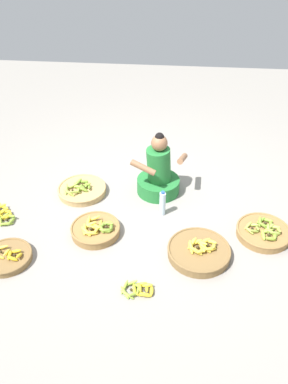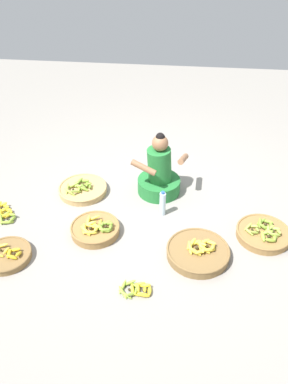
{
  "view_description": "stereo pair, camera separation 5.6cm",
  "coord_description": "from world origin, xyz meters",
  "px_view_note": "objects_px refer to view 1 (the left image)",
  "views": [
    {
      "loc": [
        0.32,
        -3.5,
        2.84
      ],
      "look_at": [
        0.0,
        -0.2,
        0.35
      ],
      "focal_mm": 35.7,
      "sensor_mm": 36.0,
      "label": 1
    },
    {
      "loc": [
        0.38,
        -3.49,
        2.84
      ],
      "look_at": [
        0.0,
        -0.2,
        0.35
      ],
      "focal_mm": 35.7,
      "sensor_mm": 36.0,
      "label": 2
    }
  ],
  "objects_px": {
    "vendor_woman_front": "(159,174)",
    "banana_basket_back_right": "(96,229)",
    "banana_basket_front_left": "(7,257)",
    "loose_bananas_back_left": "(3,214)",
    "loose_bananas_front_right": "(138,290)",
    "water_bottle": "(162,204)",
    "banana_basket_mid_right": "(82,190)",
    "banana_basket_front_center": "(264,232)",
    "banana_basket_back_center": "(199,251)"
  },
  "relations": [
    {
      "from": "banana_basket_back_center",
      "to": "banana_basket_back_right",
      "type": "height_order",
      "value": "banana_basket_back_center"
    },
    {
      "from": "banana_basket_mid_right",
      "to": "banana_basket_back_right",
      "type": "bearing_deg",
      "value": -65.91
    },
    {
      "from": "loose_bananas_front_right",
      "to": "water_bottle",
      "type": "height_order",
      "value": "water_bottle"
    },
    {
      "from": "loose_bananas_front_right",
      "to": "loose_bananas_back_left",
      "type": "height_order",
      "value": "loose_bananas_back_left"
    },
    {
      "from": "water_bottle",
      "to": "banana_basket_mid_right",
      "type": "bearing_deg",
      "value": 162.97
    },
    {
      "from": "banana_basket_back_right",
      "to": "banana_basket_back_center",
      "type": "bearing_deg",
      "value": -11.06
    },
    {
      "from": "banana_basket_front_center",
      "to": "loose_bananas_front_right",
      "type": "bearing_deg",
      "value": -145.17
    },
    {
      "from": "banana_basket_back_center",
      "to": "banana_basket_front_left",
      "type": "distance_m",
      "value": 1.92
    },
    {
      "from": "vendor_woman_front",
      "to": "banana_basket_back_center",
      "type": "relative_size",
      "value": 1.27
    },
    {
      "from": "banana_basket_mid_right",
      "to": "water_bottle",
      "type": "bearing_deg",
      "value": -17.03
    },
    {
      "from": "vendor_woman_front",
      "to": "loose_bananas_back_left",
      "type": "xyz_separation_m",
      "value": [
        -1.73,
        -0.64,
        -0.23
      ]
    },
    {
      "from": "banana_basket_back_center",
      "to": "banana_basket_back_right",
      "type": "xyz_separation_m",
      "value": [
        -1.1,
        0.21,
        0.0
      ]
    },
    {
      "from": "banana_basket_mid_right",
      "to": "banana_basket_back_right",
      "type": "height_order",
      "value": "banana_basket_back_right"
    },
    {
      "from": "loose_bananas_back_left",
      "to": "banana_basket_front_center",
      "type": "bearing_deg",
      "value": -0.94
    },
    {
      "from": "banana_basket_front_center",
      "to": "water_bottle",
      "type": "distance_m",
      "value": 1.13
    },
    {
      "from": "banana_basket_back_center",
      "to": "banana_basket_front_left",
      "type": "relative_size",
      "value": 1.28
    },
    {
      "from": "banana_basket_back_right",
      "to": "banana_basket_front_left",
      "type": "bearing_deg",
      "value": -149.88
    },
    {
      "from": "vendor_woman_front",
      "to": "banana_basket_front_center",
      "type": "relative_size",
      "value": 1.41
    },
    {
      "from": "banana_basket_back_center",
      "to": "banana_basket_front_center",
      "type": "relative_size",
      "value": 1.11
    },
    {
      "from": "banana_basket_mid_right",
      "to": "water_bottle",
      "type": "relative_size",
      "value": 1.85
    },
    {
      "from": "vendor_woman_front",
      "to": "banana_basket_back_right",
      "type": "relative_size",
      "value": 1.53
    },
    {
      "from": "loose_bananas_front_right",
      "to": "water_bottle",
      "type": "distance_m",
      "value": 1.14
    },
    {
      "from": "vendor_woman_front",
      "to": "loose_bananas_front_right",
      "type": "xyz_separation_m",
      "value": [
        -0.08,
        -1.56,
        -0.23
      ]
    },
    {
      "from": "vendor_woman_front",
      "to": "water_bottle",
      "type": "bearing_deg",
      "value": -80.21
    },
    {
      "from": "water_bottle",
      "to": "banana_basket_back_right",
      "type": "bearing_deg",
      "value": -150.09
    },
    {
      "from": "water_bottle",
      "to": "vendor_woman_front",
      "type": "bearing_deg",
      "value": 99.79
    },
    {
      "from": "loose_bananas_front_right",
      "to": "loose_bananas_back_left",
      "type": "relative_size",
      "value": 0.85
    },
    {
      "from": "banana_basket_back_center",
      "to": "banana_basket_mid_right",
      "type": "relative_size",
      "value": 1.08
    },
    {
      "from": "banana_basket_front_center",
      "to": "loose_bananas_back_left",
      "type": "distance_m",
      "value": 2.9
    },
    {
      "from": "banana_basket_back_right",
      "to": "loose_bananas_back_left",
      "type": "xyz_separation_m",
      "value": [
        -1.11,
        0.19,
        -0.03
      ]
    },
    {
      "from": "banana_basket_back_right",
      "to": "water_bottle",
      "type": "bearing_deg",
      "value": 29.91
    },
    {
      "from": "banana_basket_front_center",
      "to": "loose_bananas_front_right",
      "type": "xyz_separation_m",
      "value": [
        -1.25,
        -0.87,
        -0.03
      ]
    },
    {
      "from": "banana_basket_back_right",
      "to": "water_bottle",
      "type": "distance_m",
      "value": 0.8
    },
    {
      "from": "banana_basket_back_right",
      "to": "loose_bananas_back_left",
      "type": "height_order",
      "value": "banana_basket_back_right"
    },
    {
      "from": "banana_basket_back_center",
      "to": "water_bottle",
      "type": "relative_size",
      "value": 1.99
    },
    {
      "from": "banana_basket_front_center",
      "to": "water_bottle",
      "type": "xyz_separation_m",
      "value": [
        -1.1,
        0.26,
        0.1
      ]
    },
    {
      "from": "banana_basket_mid_right",
      "to": "loose_bananas_front_right",
      "type": "xyz_separation_m",
      "value": [
        0.86,
        -1.44,
        -0.02
      ]
    },
    {
      "from": "banana_basket_front_left",
      "to": "loose_bananas_back_left",
      "type": "xyz_separation_m",
      "value": [
        -0.31,
        0.65,
        -0.01
      ]
    },
    {
      "from": "loose_bananas_front_right",
      "to": "water_bottle",
      "type": "relative_size",
      "value": 0.99
    },
    {
      "from": "banana_basket_back_right",
      "to": "loose_bananas_front_right",
      "type": "bearing_deg",
      "value": -53.49
    },
    {
      "from": "banana_basket_mid_right",
      "to": "banana_basket_back_right",
      "type": "xyz_separation_m",
      "value": [
        0.32,
        -0.71,
        0.01
      ]
    },
    {
      "from": "vendor_woman_front",
      "to": "banana_basket_mid_right",
      "type": "xyz_separation_m",
      "value": [
        -0.93,
        -0.12,
        -0.21
      ]
    },
    {
      "from": "banana_basket_front_left",
      "to": "loose_bananas_front_right",
      "type": "xyz_separation_m",
      "value": [
        1.34,
        -0.26,
        -0.02
      ]
    },
    {
      "from": "banana_basket_back_center",
      "to": "banana_basket_mid_right",
      "type": "height_order",
      "value": "banana_basket_back_center"
    },
    {
      "from": "banana_basket_front_left",
      "to": "banana_basket_front_center",
      "type": "bearing_deg",
      "value": 13.16
    },
    {
      "from": "banana_basket_back_right",
      "to": "vendor_woman_front",
      "type": "bearing_deg",
      "value": 53.35
    },
    {
      "from": "banana_basket_mid_right",
      "to": "water_bottle",
      "type": "height_order",
      "value": "water_bottle"
    },
    {
      "from": "vendor_woman_front",
      "to": "water_bottle",
      "type": "distance_m",
      "value": 0.45
    },
    {
      "from": "vendor_woman_front",
      "to": "banana_basket_back_right",
      "type": "xyz_separation_m",
      "value": [
        -0.62,
        -0.83,
        -0.2
      ]
    },
    {
      "from": "vendor_woman_front",
      "to": "banana_basket_back_center",
      "type": "height_order",
      "value": "vendor_woman_front"
    }
  ]
}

